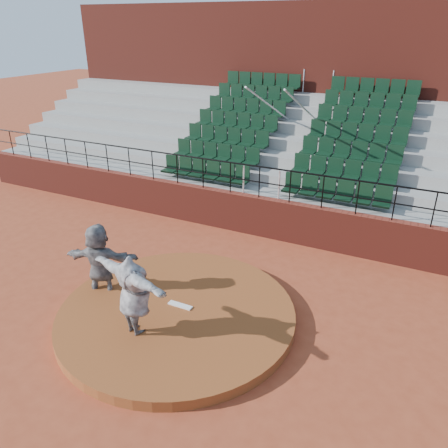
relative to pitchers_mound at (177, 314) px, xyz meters
The scene contains 9 objects.
ground 0.12m from the pitchers_mound, ahead, with size 90.00×90.00×0.00m, color #9C3F23.
pitchers_mound is the anchor object (origin of this frame).
pitching_rubber 0.21m from the pitchers_mound, 90.00° to the left, with size 0.60×0.15×0.03m, color white.
boundary_wall 5.03m from the pitchers_mound, 90.00° to the left, with size 24.00×0.30×1.30m, color maroon.
wall_railing 5.35m from the pitchers_mound, 90.00° to the left, with size 24.04×0.05×1.03m.
seating_deck 8.75m from the pitchers_mound, 90.00° to the left, with size 24.00×5.97×4.63m.
press_box_facade 13.06m from the pitchers_mound, 90.00° to the left, with size 24.00×3.00×7.10m, color maroon.
pitcher 1.52m from the pitchers_mound, 108.76° to the right, with size 2.29×0.62×1.86m, color black.
fielder 2.32m from the pitchers_mound, behind, with size 1.84×0.59×1.98m, color black.
Camera 1 is at (4.68, -7.04, 6.33)m, focal length 35.00 mm.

